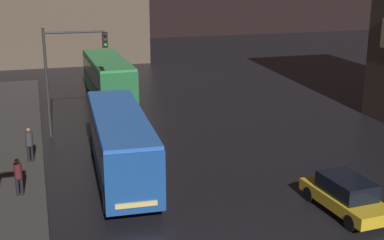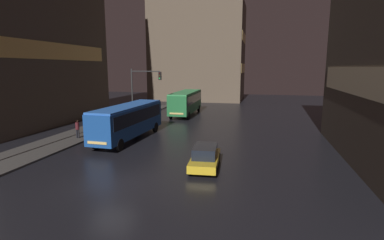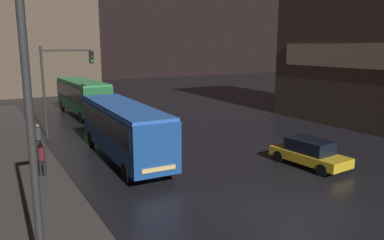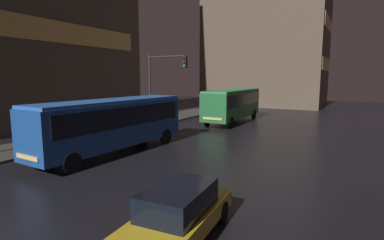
# 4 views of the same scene
# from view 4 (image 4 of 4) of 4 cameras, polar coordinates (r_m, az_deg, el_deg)

# --- Properties ---
(sidewalk_left) EXTENTS (4.00, 48.00, 0.15)m
(sidewalk_left) POSITION_cam_4_polar(r_m,az_deg,el_deg) (22.32, -25.00, -3.92)
(sidewalk_left) COLOR #3D3A38
(sidewalk_left) RESTS_ON ground
(building_far_backdrop) EXTENTS (18.07, 12.00, 19.00)m
(building_far_backdrop) POSITION_cam_4_polar(r_m,az_deg,el_deg) (51.12, 13.97, 13.55)
(building_far_backdrop) COLOR brown
(building_far_backdrop) RESTS_ON ground
(bus_near) EXTENTS (2.78, 10.28, 3.17)m
(bus_near) POSITION_cam_4_polar(r_m,az_deg,el_deg) (17.89, -14.86, -0.11)
(bus_near) COLOR #194793
(bus_near) RESTS_ON ground
(bus_far) EXTENTS (2.73, 10.01, 3.24)m
(bus_far) POSITION_cam_4_polar(r_m,az_deg,el_deg) (30.03, 7.78, 3.37)
(bus_far) COLOR #236B38
(bus_far) RESTS_ON ground
(car_taxi) EXTENTS (2.04, 4.38, 1.49)m
(car_taxi) POSITION_cam_4_polar(r_m,az_deg,el_deg) (8.59, -2.64, -17.16)
(car_taxi) COLOR gold
(car_taxi) RESTS_ON ground
(pedestrian_near) EXTENTS (0.34, 0.34, 1.69)m
(pedestrian_near) POSITION_cam_4_polar(r_m,az_deg,el_deg) (20.81, -25.96, -1.85)
(pedestrian_near) COLOR black
(pedestrian_near) RESTS_ON sidewalk_left
(pedestrian_mid) EXTENTS (0.43, 0.43, 1.78)m
(pedestrian_mid) POSITION_cam_4_polar(r_m,az_deg,el_deg) (23.10, -16.75, -0.26)
(pedestrian_mid) COLOR black
(pedestrian_mid) RESTS_ON sidewalk_left
(traffic_light_main) EXTENTS (3.65, 0.35, 6.39)m
(traffic_light_main) POSITION_cam_4_polar(r_m,az_deg,el_deg) (24.69, -5.77, 7.87)
(traffic_light_main) COLOR #2D2D2D
(traffic_light_main) RESTS_ON ground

